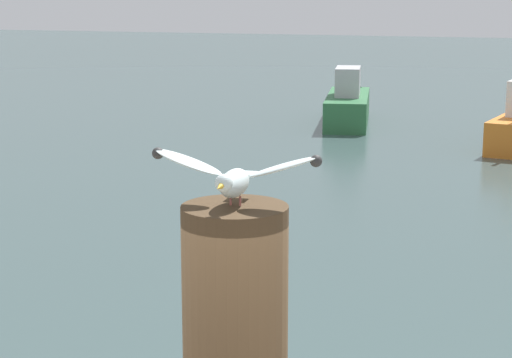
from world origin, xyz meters
TOP-DOWN VIEW (x-y plane):
  - mooring_post at (0.28, -0.44)m, footprint 0.39×0.39m
  - seagull at (0.28, -0.44)m, footprint 0.63×0.39m
  - boat_green at (-3.55, 19.09)m, footprint 1.70×4.47m

SIDE VIEW (x-z plane):
  - boat_green at x=-3.55m, z-range -0.28..1.19m
  - mooring_post at x=0.28m, z-range 1.46..2.57m
  - seagull at x=0.28m, z-range 2.58..2.78m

